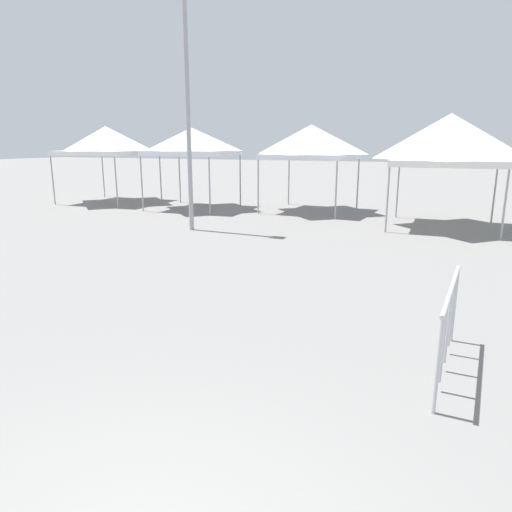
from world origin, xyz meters
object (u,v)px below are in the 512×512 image
at_px(canopy_tent_far_right, 106,141).
at_px(canopy_tent_far_left, 311,142).
at_px(canopy_tent_center, 192,142).
at_px(light_pole_opposite_side, 187,79).
at_px(crowd_barrier_mid_lot, 449,312).
at_px(canopy_tent_behind_right, 449,140).

xyz_separation_m(canopy_tent_far_right, canopy_tent_far_left, (9.44, 0.69, -0.06)).
relative_size(canopy_tent_center, light_pole_opposite_side, 0.42).
bearing_deg(crowd_barrier_mid_lot, light_pole_opposite_side, 137.37).
xyz_separation_m(canopy_tent_behind_right, light_pole_opposite_side, (-7.31, -3.55, 1.73)).
bearing_deg(light_pole_opposite_side, crowd_barrier_mid_lot, -42.63).
bearing_deg(canopy_tent_far_right, canopy_tent_center, -4.50).
xyz_separation_m(canopy_tent_far_left, canopy_tent_behind_right, (5.04, -1.90, 0.06)).
distance_m(canopy_tent_center, crowd_barrier_mid_lot, 15.35).
bearing_deg(canopy_tent_far_left, light_pole_opposite_side, -112.56).
distance_m(canopy_tent_center, canopy_tent_behind_right, 9.82).
distance_m(canopy_tent_behind_right, light_pole_opposite_side, 8.31).
bearing_deg(canopy_tent_center, canopy_tent_behind_right, -4.93).
distance_m(canopy_tent_far_left, crowd_barrier_mid_lot, 13.70).
bearing_deg(canopy_tent_far_right, light_pole_opposite_side, -33.59).
bearing_deg(canopy_tent_center, canopy_tent_far_left, 12.59).
height_order(canopy_tent_behind_right, crowd_barrier_mid_lot, canopy_tent_behind_right).
xyz_separation_m(canopy_tent_center, light_pole_opposite_side, (2.48, -4.40, 1.78)).
xyz_separation_m(canopy_tent_center, crowd_barrier_mid_lot, (10.09, -11.40, -1.98)).
bearing_deg(crowd_barrier_mid_lot, canopy_tent_far_left, 113.20).
relative_size(canopy_tent_far_left, light_pole_opposite_side, 0.44).
xyz_separation_m(canopy_tent_far_left, light_pole_opposite_side, (-2.27, -5.46, 1.79)).
height_order(canopy_tent_center, canopy_tent_far_left, canopy_tent_far_left).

